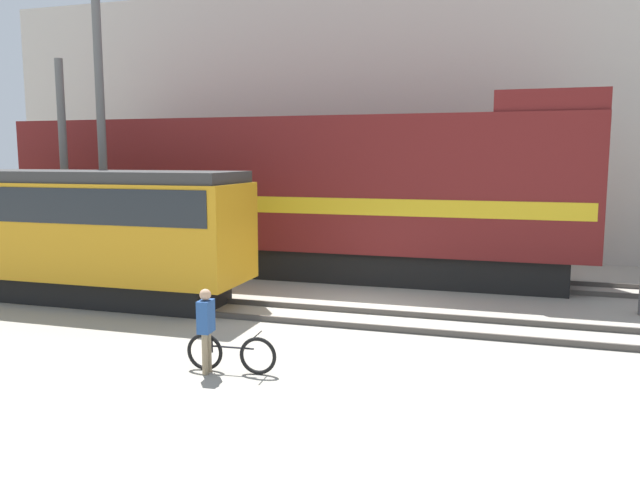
# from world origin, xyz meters

# --- Properties ---
(ground_plane) EXTENTS (120.00, 120.00, 0.00)m
(ground_plane) POSITION_xyz_m (0.00, 0.00, 0.00)
(ground_plane) COLOR #9E998C
(track_near) EXTENTS (60.00, 1.50, 0.14)m
(track_near) POSITION_xyz_m (0.00, -0.83, 0.07)
(track_near) COLOR #47423D
(track_near) RESTS_ON ground
(track_far) EXTENTS (60.00, 1.51, 0.14)m
(track_far) POSITION_xyz_m (0.00, 4.46, 0.07)
(track_far) COLOR #47423D
(track_far) RESTS_ON ground
(building_backdrop) EXTENTS (36.74, 6.00, 10.68)m
(building_backdrop) POSITION_xyz_m (0.00, 12.41, 5.34)
(building_backdrop) COLOR #B7B2A8
(building_backdrop) RESTS_ON ground
(freight_locomotive) EXTENTS (19.16, 3.04, 5.77)m
(freight_locomotive) POSITION_xyz_m (-3.35, 4.46, 2.70)
(freight_locomotive) COLOR black
(freight_locomotive) RESTS_ON ground
(streetcar) EXTENTS (11.44, 2.54, 3.57)m
(streetcar) POSITION_xyz_m (-8.62, -0.83, 2.04)
(streetcar) COLOR black
(streetcar) RESTS_ON ground
(bicycle) EXTENTS (1.74, 0.44, 0.76)m
(bicycle) POSITION_xyz_m (-1.18, -5.04, 0.35)
(bicycle) COLOR black
(bicycle) RESTS_ON ground
(person) EXTENTS (0.24, 0.37, 1.58)m
(person) POSITION_xyz_m (-1.58, -5.22, 0.95)
(person) COLOR #8C7A5B
(person) RESTS_ON ground
(utility_pole_left) EXTENTS (0.25, 0.25, 7.03)m
(utility_pole_left) POSITION_xyz_m (-10.20, 1.81, 3.51)
(utility_pole_left) COLOR #595959
(utility_pole_left) RESTS_ON ground
(utility_pole_center) EXTENTS (0.27, 0.27, 9.44)m
(utility_pole_center) POSITION_xyz_m (-8.73, 1.81, 4.72)
(utility_pole_center) COLOR #595959
(utility_pole_center) RESTS_ON ground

